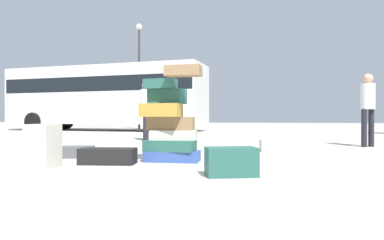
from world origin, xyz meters
name	(u,v)px	position (x,y,z in m)	size (l,w,h in m)	color
ground_plane	(139,165)	(0.00, 0.00, 0.00)	(80.00, 80.00, 0.00)	#ADA89E
suitcase_tower	(170,124)	(0.30, 0.48, 0.56)	(0.93, 0.70, 1.38)	#334F99
suitcase_cream_left_side	(276,145)	(1.89, 2.42, 0.11)	(0.61, 0.44, 0.22)	beige
suitcase_teal_right_side	(231,162)	(1.33, -0.61, 0.16)	(0.56, 0.32, 0.32)	#26594C
suitcase_cream_foreground_near	(43,146)	(-1.08, -0.58, 0.28)	(0.31, 0.41, 0.57)	beige
suitcase_black_behind_tower	(108,156)	(-0.47, -0.01, 0.11)	(0.77, 0.33, 0.22)	black
suitcase_charcoal_upright_blue	(74,152)	(-1.38, 0.62, 0.09)	(0.63, 0.38, 0.18)	#4C4C51
person_bearded_onlooker	(146,105)	(-1.66, 4.77, 1.00)	(0.30, 0.34, 1.68)	black
person_tourist_with_camera	(368,103)	(3.90, 3.90, 0.98)	(0.30, 0.30, 1.63)	black
parked_bus	(105,94)	(-6.31, 11.50, 1.83)	(10.35, 3.34, 3.15)	silver
lamp_post	(139,60)	(-5.58, 14.33, 3.98)	(0.36, 0.36, 6.09)	#333338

